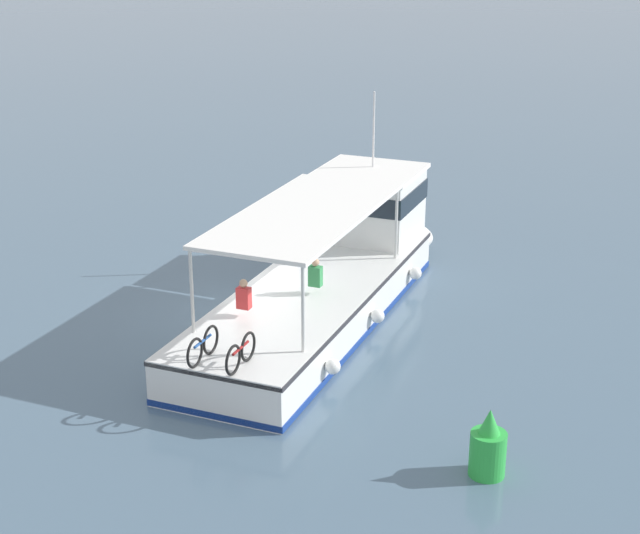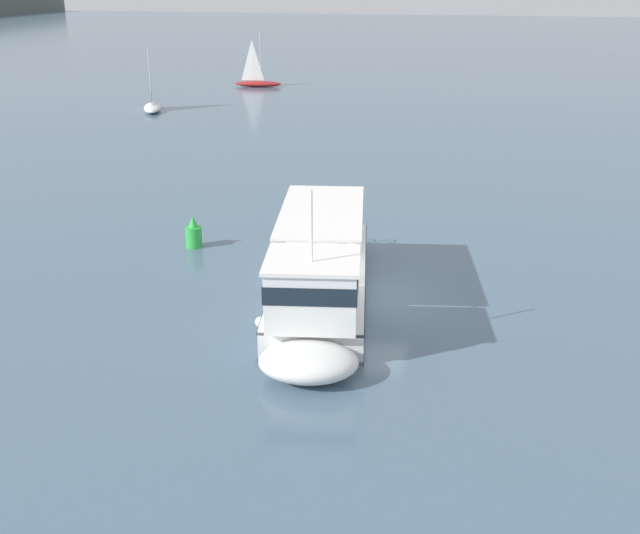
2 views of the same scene
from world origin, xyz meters
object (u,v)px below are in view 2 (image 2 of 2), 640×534
Objects in this scene: ferry_main at (318,288)px; sailboat_off_stern at (258,81)px; channel_buoy at (194,234)px; sailboat_far_right at (152,105)px.

ferry_main is 58.00m from sailboat_off_stern.
sailboat_off_stern is (54.75, 19.13, -0.47)m from ferry_main.
ferry_main reaches higher than channel_buoy.
sailboat_off_stern reaches higher than ferry_main.
sailboat_off_stern is 1.00× the size of sailboat_far_right.
sailboat_far_right is at bearing 31.49° from ferry_main.
sailboat_off_stern is at bearing 14.05° from channel_buoy.
sailboat_off_stern and sailboat_far_right have the same top height.
sailboat_far_right is (-16.48, 4.31, 0.00)m from sailboat_off_stern.
ferry_main is at bearing -130.22° from channel_buoy.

